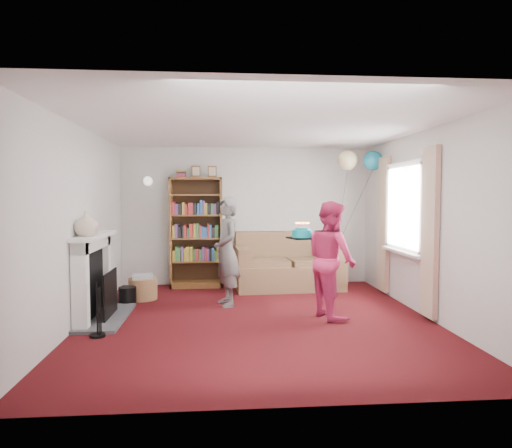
{
  "coord_description": "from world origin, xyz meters",
  "views": [
    {
      "loc": [
        -0.51,
        -5.85,
        1.61
      ],
      "look_at": [
        0.02,
        0.6,
        1.22
      ],
      "focal_mm": 32.0,
      "sensor_mm": 36.0,
      "label": 1
    }
  ],
  "objects": [
    {
      "name": "fireplace",
      "position": [
        -2.09,
        0.19,
        0.51
      ],
      "size": [
        0.55,
        1.8,
        1.12
      ],
      "color": "#3F3F42",
      "rests_on": "ground"
    },
    {
      "name": "window_bay",
      "position": [
        2.21,
        0.6,
        1.2
      ],
      "size": [
        0.14,
        2.02,
        2.2
      ],
      "color": "white",
      "rests_on": "ground"
    },
    {
      "name": "bookcase",
      "position": [
        -0.9,
        2.3,
        0.95
      ],
      "size": [
        0.92,
        0.42,
        2.15
      ],
      "color": "#472B14",
      "rests_on": "ground"
    },
    {
      "name": "ceiling",
      "position": [
        0.0,
        0.0,
        2.5
      ],
      "size": [
        4.5,
        5.0,
        0.01
      ],
      "primitive_type": "cube",
      "color": "white",
      "rests_on": "wall_back"
    },
    {
      "name": "person_striped",
      "position": [
        -0.39,
        0.82,
        0.8
      ],
      "size": [
        0.52,
        0.66,
        1.6
      ],
      "primitive_type": "imported",
      "rotation": [
        0.0,
        0.0,
        -1.31
      ],
      "color": "black",
      "rests_on": "ground"
    },
    {
      "name": "birthday_cake",
      "position": [
        0.63,
        0.25,
        1.1
      ],
      "size": [
        0.33,
        0.33,
        0.22
      ],
      "rotation": [
        0.0,
        0.0,
        0.32
      ],
      "color": "black",
      "rests_on": "ground"
    },
    {
      "name": "mantel_vase",
      "position": [
        -2.12,
        -0.15,
        1.28
      ],
      "size": [
        0.35,
        0.35,
        0.31
      ],
      "primitive_type": "imported",
      "rotation": [
        0.0,
        0.0,
        -0.2
      ],
      "color": "beige",
      "rests_on": "fireplace"
    },
    {
      "name": "person_magenta",
      "position": [
        0.99,
        0.07,
        0.78
      ],
      "size": [
        0.76,
        0.88,
        1.55
      ],
      "primitive_type": "imported",
      "rotation": [
        0.0,
        0.0,
        1.82
      ],
      "color": "#BD2554",
      "rests_on": "ground"
    },
    {
      "name": "wall_back",
      "position": [
        0.0,
        2.51,
        1.25
      ],
      "size": [
        4.5,
        0.02,
        2.5
      ],
      "primitive_type": "cube",
      "color": "silver",
      "rests_on": "ground"
    },
    {
      "name": "wicker_basket",
      "position": [
        -1.69,
        1.32,
        0.18
      ],
      "size": [
        0.44,
        0.44,
        0.39
      ],
      "rotation": [
        0.0,
        0.0,
        0.18
      ],
      "color": "olive",
      "rests_on": "ground"
    },
    {
      "name": "ground",
      "position": [
        0.0,
        0.0,
        0.0
      ],
      "size": [
        5.0,
        5.0,
        0.0
      ],
      "primitive_type": "plane",
      "color": "#36080C",
      "rests_on": "ground"
    },
    {
      "name": "balloons",
      "position": [
        1.9,
        1.78,
        2.22
      ],
      "size": [
        0.79,
        0.33,
        1.7
      ],
      "color": "#3F3F3F",
      "rests_on": "ground"
    },
    {
      "name": "wall_sconce",
      "position": [
        -1.75,
        2.36,
        1.88
      ],
      "size": [
        0.16,
        0.23,
        0.16
      ],
      "color": "gold",
      "rests_on": "ground"
    },
    {
      "name": "wall_right",
      "position": [
        2.26,
        0.0,
        1.25
      ],
      "size": [
        0.02,
        5.0,
        2.5
      ],
      "primitive_type": "cube",
      "color": "silver",
      "rests_on": "ground"
    },
    {
      "name": "wall_left",
      "position": [
        -2.26,
        0.0,
        1.25
      ],
      "size": [
        0.02,
        5.0,
        2.5
      ],
      "primitive_type": "cube",
      "color": "silver",
      "rests_on": "ground"
    },
    {
      "name": "sofa",
      "position": [
        0.7,
        2.07,
        0.36
      ],
      "size": [
        1.84,
        0.97,
        0.97
      ],
      "rotation": [
        0.0,
        0.0,
        0.06
      ],
      "color": "brown",
      "rests_on": "ground"
    }
  ]
}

